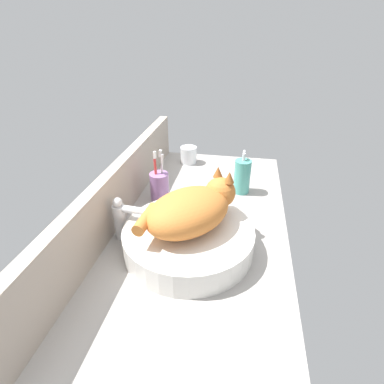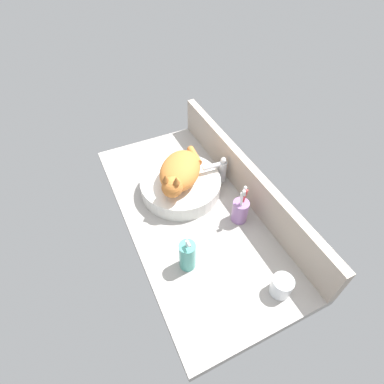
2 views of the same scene
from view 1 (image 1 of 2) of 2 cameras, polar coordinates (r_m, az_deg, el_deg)
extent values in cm
cube|color=#9E9993|center=(98.55, 1.19, -6.76)|extent=(114.13, 55.87, 4.00)
cube|color=#AD9E8E|center=(99.43, -13.77, 0.16)|extent=(114.13, 3.60, 17.91)
cylinder|color=silver|center=(84.83, -0.68, -8.90)|extent=(36.29, 36.29, 7.19)
ellipsoid|color=#CC7533|center=(79.50, -0.72, -3.76)|extent=(30.12, 28.96, 11.00)
sphere|color=#CC7533|center=(85.66, 5.38, -0.07)|extent=(8.80, 8.80, 8.80)
cone|color=#995726|center=(85.15, 4.98, 3.86)|extent=(2.80, 2.80, 3.20)
cone|color=#995726|center=(82.46, 7.13, 2.84)|extent=(2.80, 2.80, 3.20)
cylinder|color=#CC7533|center=(76.79, -8.70, -5.04)|extent=(11.23, 4.09, 3.20)
cylinder|color=silver|center=(90.55, -13.51, -5.55)|extent=(3.60, 3.60, 11.00)
cylinder|color=silver|center=(85.77, -10.93, -3.44)|extent=(3.03, 10.15, 2.20)
sphere|color=silver|center=(86.96, -14.02, -1.93)|extent=(2.80, 2.80, 2.80)
cylinder|color=teal|center=(113.06, 9.53, 2.91)|extent=(6.06, 6.06, 12.83)
cylinder|color=silver|center=(109.83, 9.86, 6.56)|extent=(1.20, 1.20, 2.80)
cylinder|color=silver|center=(110.42, 9.94, 7.46)|extent=(2.20, 1.00, 1.00)
cylinder|color=#996BA8|center=(108.10, -6.19, 1.06)|extent=(6.77, 6.77, 10.16)
cylinder|color=white|center=(107.20, -5.84, 3.12)|extent=(1.75, 2.68, 17.02)
cube|color=white|center=(103.72, -6.08, 7.33)|extent=(1.32, 1.05, 2.53)
cylinder|color=#D13838|center=(106.19, -6.84, 2.79)|extent=(2.61, 1.80, 17.03)
cube|color=white|center=(102.67, -7.12, 7.03)|extent=(1.44, 0.93, 2.55)
cylinder|color=white|center=(137.48, -0.66, 7.07)|extent=(7.37, 7.37, 7.54)
cylinder|color=silver|center=(137.85, -0.65, 6.70)|extent=(6.49, 6.49, 5.63)
camera|label=2|loc=(1.62, 25.59, 43.34)|focal=28.00mm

